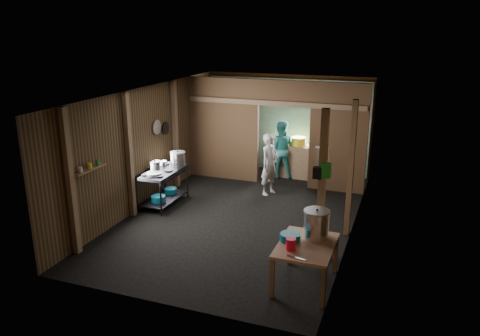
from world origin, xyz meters
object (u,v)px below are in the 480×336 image
at_px(gas_range, 163,187).
at_px(prep_table, 306,264).
at_px(pink_bucket, 291,244).
at_px(yellow_tub, 299,141).
at_px(cook, 270,164).
at_px(stock_pot, 316,225).
at_px(stove_pot_large, 178,159).

relative_size(gas_range, prep_table, 1.18).
distance_m(pink_bucket, yellow_tub, 5.59).
bearing_deg(prep_table, pink_bucket, -125.69).
relative_size(pink_bucket, cook, 0.12).
bearing_deg(gas_range, prep_table, -30.95).
bearing_deg(stock_pot, stove_pot_large, 146.69).
relative_size(stock_pot, pink_bucket, 2.65).
bearing_deg(stove_pot_large, yellow_tub, 49.60).
height_order(gas_range, stove_pot_large, stove_pot_large).
distance_m(gas_range, prep_table, 4.33).
xyz_separation_m(prep_table, yellow_tub, (-1.37, 5.21, 0.62)).
distance_m(gas_range, yellow_tub, 3.83).
bearing_deg(stove_pot_large, pink_bucket, -40.94).
bearing_deg(pink_bucket, stove_pot_large, 139.06).
relative_size(gas_range, cook, 0.93).
bearing_deg(stock_pot, gas_range, 152.86).
bearing_deg(pink_bucket, yellow_tub, 102.30).
relative_size(stove_pot_large, stock_pot, 0.72).
relative_size(prep_table, cook, 0.79).
relative_size(gas_range, stove_pot_large, 3.95).
distance_m(gas_range, cook, 2.52).
relative_size(stove_pot_large, pink_bucket, 1.91).
relative_size(stove_pot_large, yellow_tub, 0.89).
xyz_separation_m(prep_table, pink_bucket, (-0.18, -0.25, 0.43)).
bearing_deg(cook, pink_bucket, -137.44).
height_order(prep_table, stock_pot, stock_pot).
relative_size(stove_pot_large, cook, 0.24).
xyz_separation_m(stock_pot, pink_bucket, (-0.27, -0.53, -0.13)).
xyz_separation_m(stove_pot_large, stock_pot, (3.63, -2.38, -0.05)).
distance_m(stove_pot_large, yellow_tub, 3.35).
xyz_separation_m(gas_range, stock_pot, (3.80, -1.95, 0.50)).
bearing_deg(gas_range, pink_bucket, -35.06).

